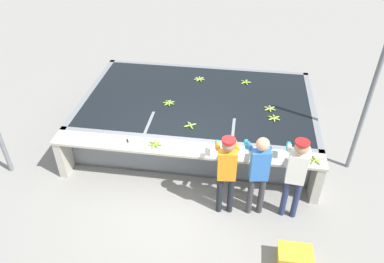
# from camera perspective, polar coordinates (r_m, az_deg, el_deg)

# --- Properties ---
(ground_plane) EXTENTS (80.00, 80.00, 0.00)m
(ground_plane) POSITION_cam_1_polar(r_m,az_deg,el_deg) (7.52, -1.29, -9.06)
(ground_plane) COLOR gray
(ground_plane) RESTS_ON ground
(wash_tank) EXTENTS (5.22, 3.25, 0.91)m
(wash_tank) POSITION_cam_1_polar(r_m,az_deg,el_deg) (8.82, 0.88, 2.55)
(wash_tank) COLOR gray
(wash_tank) RESTS_ON ground
(work_ledge) EXTENTS (5.22, 0.45, 0.91)m
(work_ledge) POSITION_cam_1_polar(r_m,az_deg,el_deg) (7.23, -1.07, -4.10)
(work_ledge) COLOR #B7B2A3
(work_ledge) RESTS_ON ground
(worker_0) EXTENTS (0.45, 0.74, 1.68)m
(worker_0) POSITION_cam_1_polar(r_m,az_deg,el_deg) (6.50, 5.31, -5.62)
(worker_0) COLOR #1E2328
(worker_0) RESTS_ON ground
(worker_1) EXTENTS (0.48, 0.74, 1.71)m
(worker_1) POSITION_cam_1_polar(r_m,az_deg,el_deg) (6.55, 10.16, -5.63)
(worker_1) COLOR #38383D
(worker_1) RESTS_ON ground
(worker_2) EXTENTS (0.45, 0.74, 1.71)m
(worker_2) POSITION_cam_1_polar(r_m,az_deg,el_deg) (6.62, 15.56, -5.88)
(worker_2) COLOR navy
(worker_2) RESTS_ON ground
(banana_bunch_floating_0) EXTENTS (0.28, 0.28, 0.08)m
(banana_bunch_floating_0) POSITION_cam_1_polar(r_m,az_deg,el_deg) (9.33, 1.11, 8.01)
(banana_bunch_floating_0) COLOR #9EC642
(banana_bunch_floating_0) RESTS_ON wash_tank
(banana_bunch_floating_1) EXTENTS (0.26, 0.26, 0.08)m
(banana_bunch_floating_1) POSITION_cam_1_polar(r_m,az_deg,el_deg) (7.64, -0.29, 0.97)
(banana_bunch_floating_1) COLOR #93BC3D
(banana_bunch_floating_1) RESTS_ON wash_tank
(banana_bunch_floating_2) EXTENTS (0.27, 0.28, 0.08)m
(banana_bunch_floating_2) POSITION_cam_1_polar(r_m,az_deg,el_deg) (8.34, 11.76, 3.45)
(banana_bunch_floating_2) COLOR #9EC642
(banana_bunch_floating_2) RESTS_ON wash_tank
(banana_bunch_floating_3) EXTENTS (0.27, 0.28, 0.08)m
(banana_bunch_floating_3) POSITION_cam_1_polar(r_m,az_deg,el_deg) (9.28, 8.16, 7.46)
(banana_bunch_floating_3) COLOR #93BC3D
(banana_bunch_floating_3) RESTS_ON wash_tank
(banana_bunch_floating_4) EXTENTS (0.28, 0.28, 0.08)m
(banana_bunch_floating_4) POSITION_cam_1_polar(r_m,az_deg,el_deg) (8.38, -3.55, 4.39)
(banana_bunch_floating_4) COLOR #7FAD33
(banana_bunch_floating_4) RESTS_ON wash_tank
(banana_bunch_floating_5) EXTENTS (0.27, 0.28, 0.08)m
(banana_bunch_floating_5) POSITION_cam_1_polar(r_m,az_deg,el_deg) (8.05, 12.38, 2.02)
(banana_bunch_floating_5) COLOR #9EC642
(banana_bunch_floating_5) RESTS_ON wash_tank
(banana_bunch_ledge_0) EXTENTS (0.28, 0.27, 0.08)m
(banana_bunch_ledge_0) POSITION_cam_1_polar(r_m,az_deg,el_deg) (7.13, 18.22, -4.16)
(banana_bunch_ledge_0) COLOR #93BC3D
(banana_bunch_ledge_0) RESTS_ON work_ledge
(banana_bunch_ledge_1) EXTENTS (0.28, 0.28, 0.08)m
(banana_bunch_ledge_1) POSITION_cam_1_polar(r_m,az_deg,el_deg) (7.17, -5.67, -1.92)
(banana_bunch_ledge_1) COLOR #75A333
(banana_bunch_ledge_1) RESTS_ON work_ledge
(knife_0) EXTENTS (0.18, 0.33, 0.02)m
(knife_0) POSITION_cam_1_polar(r_m,az_deg,el_deg) (7.29, -9.69, -1.73)
(knife_0) COLOR silver
(knife_0) RESTS_ON work_ledge
(crate) EXTENTS (0.55, 0.39, 0.32)m
(crate) POSITION_cam_1_polar(r_m,az_deg,el_deg) (6.54, 15.33, -18.08)
(crate) COLOR gold
(crate) RESTS_ON ground
(support_post_right) EXTENTS (0.09, 0.09, 3.20)m
(support_post_right) POSITION_cam_1_polar(r_m,az_deg,el_deg) (7.84, 25.20, 3.98)
(support_post_right) COLOR slate
(support_post_right) RESTS_ON ground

